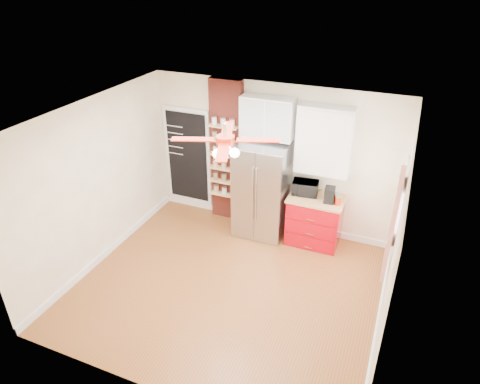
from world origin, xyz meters
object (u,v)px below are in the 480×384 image
at_px(ceiling_fan, 225,140).
at_px(toaster_oven, 305,188).
at_px(red_cabinet, 314,220).
at_px(coffee_maker, 330,195).
at_px(fridge, 262,190).
at_px(canister_left, 338,201).
at_px(pantry_jar_oats, 215,149).

relative_size(ceiling_fan, toaster_oven, 3.22).
height_order(red_cabinet, coffee_maker, coffee_maker).
height_order(fridge, canister_left, fridge).
bearing_deg(ceiling_fan, coffee_maker, 54.93).
distance_m(ceiling_fan, canister_left, 2.51).
bearing_deg(toaster_oven, ceiling_fan, -118.90).
distance_m(fridge, ceiling_fan, 2.25).
height_order(coffee_maker, pantry_jar_oats, pantry_jar_oats).
xyz_separation_m(canister_left, pantry_jar_oats, (-2.32, 0.22, 0.46)).
relative_size(coffee_maker, canister_left, 1.81).
distance_m(red_cabinet, toaster_oven, 0.61).
bearing_deg(fridge, red_cabinet, 2.95).
height_order(fridge, ceiling_fan, ceiling_fan).
bearing_deg(coffee_maker, ceiling_fan, -129.59).
xyz_separation_m(fridge, ceiling_fan, (0.05, -1.63, 1.55)).
bearing_deg(toaster_oven, pantry_jar_oats, 170.69).
bearing_deg(red_cabinet, pantry_jar_oats, 176.35).
bearing_deg(coffee_maker, fridge, 175.14).
relative_size(red_cabinet, canister_left, 6.37).
xyz_separation_m(fridge, toaster_oven, (0.75, 0.10, 0.15)).
relative_size(fridge, coffee_maker, 6.57).
xyz_separation_m(ceiling_fan, pantry_jar_oats, (-1.03, 1.80, -0.99)).
bearing_deg(red_cabinet, fridge, -177.05).
xyz_separation_m(fridge, canister_left, (1.34, -0.04, 0.10)).
distance_m(fridge, red_cabinet, 1.06).
xyz_separation_m(ceiling_fan, coffee_maker, (1.14, 1.62, -1.39)).
bearing_deg(toaster_oven, red_cabinet, -20.77).
height_order(red_cabinet, toaster_oven, toaster_oven).
distance_m(fridge, canister_left, 1.34).
xyz_separation_m(red_cabinet, coffee_maker, (0.22, -0.06, 0.58)).
height_order(ceiling_fan, pantry_jar_oats, ceiling_fan).
relative_size(ceiling_fan, coffee_maker, 5.26).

